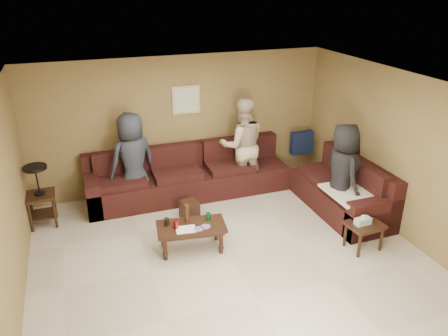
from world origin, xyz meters
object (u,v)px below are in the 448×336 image
coffee_table (191,228)px  end_table_left (40,195)px  person_right (342,173)px  sectional_sofa (241,184)px  person_left (133,160)px  person_middle (242,145)px  side_table_right (364,227)px  waste_bin (190,210)px

coffee_table → end_table_left: bearing=144.0°
coffee_table → person_right: bearing=1.5°
sectional_sofa → person_left: (-1.81, 0.51, 0.52)m
end_table_left → person_middle: 3.57m
side_table_right → sectional_sofa: bearing=119.3°
coffee_table → person_middle: size_ratio=0.59×
waste_bin → person_middle: bearing=31.2°
end_table_left → person_left: size_ratio=0.62×
coffee_table → waste_bin: coffee_table is taller
person_left → side_table_right: bearing=119.9°
person_left → person_right: person_left is taller
sectional_sofa → side_table_right: size_ratio=8.21×
waste_bin → person_left: 1.31m
person_right → person_left: bearing=65.5°
coffee_table → end_table_left: 2.58m
waste_bin → person_left: bearing=133.2°
side_table_right → person_middle: 2.71m
coffee_table → person_middle: bearing=48.5°
sectional_sofa → end_table_left: bearing=174.8°
coffee_table → waste_bin: 0.95m
sectional_sofa → person_middle: 0.75m
person_middle → person_right: (1.10, -1.59, -0.06)m
sectional_sofa → person_right: size_ratio=2.79×
waste_bin → side_table_right: bearing=-38.3°
end_table_left → waste_bin: end_table_left is taller
end_table_left → person_right: 4.87m
side_table_right → person_right: bearing=80.2°
side_table_right → person_left: (-2.95, 2.54, 0.47)m
sectional_sofa → person_right: (1.29, -1.14, 0.51)m
sectional_sofa → person_right: person_right is taller
coffee_table → person_right: 2.61m
end_table_left → waste_bin: (2.30, -0.61, -0.38)m
side_table_right → person_left: size_ratio=0.34×
end_table_left → waste_bin: 2.41m
sectional_sofa → waste_bin: bearing=-163.8°
side_table_right → person_left: bearing=139.2°
side_table_right → person_right: person_right is taller
person_right → coffee_table: bearing=94.9°
end_table_left → person_middle: bearing=2.4°
side_table_right → person_middle: person_middle is taller
person_middle → end_table_left: bearing=10.6°
sectional_sofa → end_table_left: 3.37m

